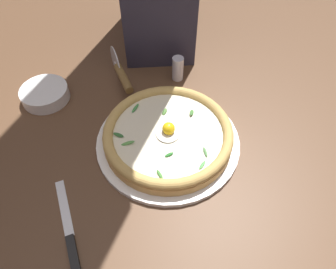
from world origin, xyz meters
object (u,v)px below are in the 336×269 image
object	(u,v)px
table_knife	(71,243)
pepper_shaker	(178,69)
pizza	(168,134)
pizza_cutter	(121,73)
side_bowl	(45,94)

from	to	relation	value
table_knife	pepper_shaker	size ratio (longest dim) A/B	3.03
pizza	pizza_cutter	distance (m)	0.24
table_knife	pepper_shaker	xyz separation A→B (m)	(0.49, -0.19, 0.03)
table_knife	pepper_shaker	world-z (taller)	pepper_shaker
table_knife	pizza	bearing A→B (deg)	-34.44
pizza	pizza_cutter	bearing A→B (deg)	34.57
pizza	table_knife	distance (m)	0.31
pizza_cutter	table_knife	size ratio (longest dim) A/B	0.75
side_bowl	pizza_cutter	bearing A→B (deg)	-72.08
pizza	pepper_shaker	xyz separation A→B (m)	(0.24, -0.02, 0.00)
pizza	side_bowl	bearing A→B (deg)	67.95
side_bowl	pepper_shaker	xyz separation A→B (m)	(0.10, -0.35, 0.02)
side_bowl	pepper_shaker	size ratio (longest dim) A/B	1.78
pepper_shaker	table_knife	bearing A→B (deg)	158.89
table_knife	side_bowl	bearing A→B (deg)	22.85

